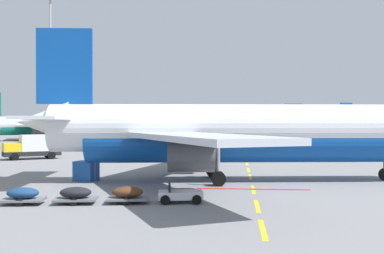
# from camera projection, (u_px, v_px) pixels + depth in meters

# --- Properties ---
(apron_paint_markings) EXTENTS (8.00, 93.70, 0.01)m
(apron_paint_markings) POSITION_uv_depth(u_px,v_px,m) (248.00, 167.00, 48.03)
(apron_paint_markings) COLOR yellow
(apron_paint_markings) RESTS_ON ground
(airliner_foreground) EXTENTS (34.80, 34.32, 12.20)m
(airliner_foreground) POSITION_uv_depth(u_px,v_px,m) (233.00, 132.00, 36.68)
(airliner_foreground) COLOR white
(airliner_foreground) RESTS_ON ground
(airliner_mid_left) EXTENTS (30.16, 28.75, 12.30)m
(airliner_mid_left) POSITION_uv_depth(u_px,v_px,m) (46.00, 125.00, 121.67)
(airliner_mid_left) COLOR silver
(airliner_mid_left) RESTS_ON ground
(airliner_far_right) EXTENTS (27.27, 25.95, 9.93)m
(airliner_far_right) POSITION_uv_depth(u_px,v_px,m) (310.00, 129.00, 114.98)
(airliner_far_right) COLOR white
(airliner_far_right) RESTS_ON ground
(fuel_service_truck) EXTENTS (7.09, 6.02, 3.14)m
(fuel_service_truck) POSITION_uv_depth(u_px,v_px,m) (34.00, 146.00, 58.97)
(fuel_service_truck) COLOR black
(fuel_service_truck) RESTS_ON ground
(baggage_train) EXTENTS (11.68, 3.39, 1.14)m
(baggage_train) POSITION_uv_depth(u_px,v_px,m) (102.00, 194.00, 26.54)
(baggage_train) COLOR silver
(baggage_train) RESTS_ON ground
(uld_cargo_container) EXTENTS (1.87, 1.84, 1.60)m
(uld_cargo_container) POSITION_uv_depth(u_px,v_px,m) (86.00, 171.00, 37.02)
(uld_cargo_container) COLOR #194C9E
(uld_cargo_container) RESTS_ON ground
(apron_light_mast_near) EXTENTS (1.80, 1.80, 27.22)m
(apron_light_mast_near) POSITION_uv_depth(u_px,v_px,m) (50.00, 55.00, 80.36)
(apron_light_mast_near) COLOR slate
(apron_light_mast_near) RESTS_ON ground
(terminal_satellite) EXTENTS (92.60, 28.05, 11.65)m
(terminal_satellite) POSITION_uv_depth(u_px,v_px,m) (254.00, 122.00, 166.69)
(terminal_satellite) COLOR gray
(terminal_satellite) RESTS_ON ground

